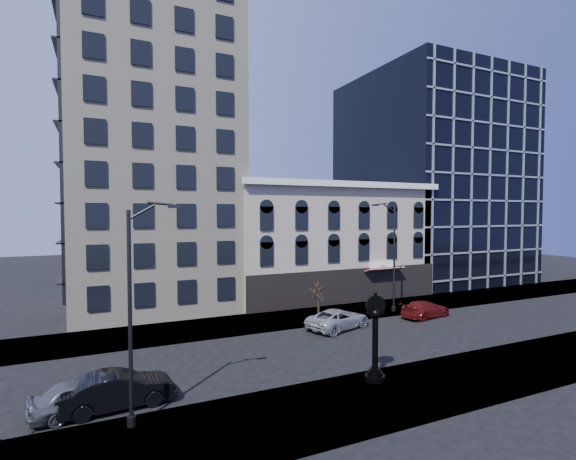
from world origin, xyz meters
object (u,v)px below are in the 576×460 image
street_lamp_near (147,254)px  car_near_a (85,395)px  street_clock (375,340)px  car_near_b (118,390)px

street_lamp_near → car_near_a: street_lamp_near is taller
street_clock → car_near_b: bearing=-169.0°
street_lamp_near → car_near_a: size_ratio=2.08×
car_near_a → car_near_b: bearing=-107.5°
street_lamp_near → car_near_a: 7.66m
street_lamp_near → car_near_a: bearing=141.9°
street_lamp_near → car_near_b: 7.21m
street_clock → street_lamp_near: street_lamp_near is taller
car_near_b → street_lamp_near: bearing=-160.0°
street_lamp_near → car_near_b: size_ratio=1.89×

